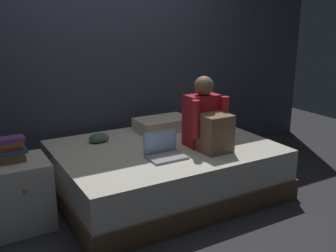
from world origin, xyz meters
TOP-DOWN VIEW (x-y plane):
  - ground_plane at (0.00, 0.00)m, footprint 8.00×8.00m
  - wall_back at (0.00, 1.20)m, footprint 5.60×0.10m
  - bed at (0.20, 0.30)m, footprint 2.00×1.50m
  - nightstand at (-1.10, 0.32)m, footprint 0.44×0.46m
  - person_sitting at (0.51, 0.06)m, footprint 0.39×0.44m
  - laptop at (0.05, 0.03)m, footprint 0.32×0.23m
  - pillow at (0.43, 0.75)m, footprint 0.56×0.36m
  - book_stack at (-1.14, 0.34)m, footprint 0.22×0.17m
  - clothes_pile at (-0.30, 0.70)m, footprint 0.20×0.14m

SIDE VIEW (x-z plane):
  - ground_plane at x=0.00m, z-range 0.00..0.00m
  - bed at x=0.20m, z-range 0.00..0.47m
  - nightstand at x=-1.10m, z-range 0.00..0.56m
  - clothes_pile at x=-0.30m, z-range 0.47..0.56m
  - laptop at x=0.05m, z-range 0.42..0.64m
  - pillow at x=0.43m, z-range 0.47..0.60m
  - book_stack at x=-1.14m, z-range 0.56..0.75m
  - person_sitting at x=0.51m, z-range 0.40..1.05m
  - wall_back at x=0.00m, z-range 0.00..2.70m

